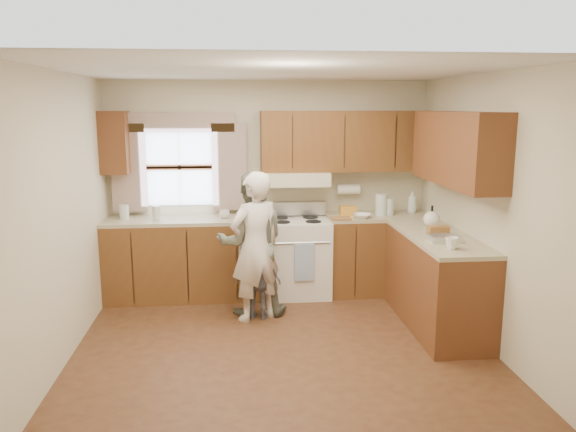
{
  "coord_description": "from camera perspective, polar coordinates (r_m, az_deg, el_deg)",
  "views": [
    {
      "loc": [
        -0.42,
        -4.93,
        2.19
      ],
      "look_at": [
        0.1,
        0.4,
        1.15
      ],
      "focal_mm": 35.0,
      "sensor_mm": 36.0,
      "label": 1
    }
  ],
  "objects": [
    {
      "name": "stove",
      "position": [
        6.64,
        0.86,
        -4.07
      ],
      "size": [
        0.76,
        0.67,
        1.07
      ],
      "color": "silver",
      "rests_on": "ground"
    },
    {
      "name": "room",
      "position": [
        5.04,
        -0.69,
        0.23
      ],
      "size": [
        3.8,
        3.8,
        3.8
      ],
      "color": "#452415",
      "rests_on": "ground"
    },
    {
      "name": "woman_right",
      "position": [
        5.96,
        -3.7,
        -2.84
      ],
      "size": [
        0.75,
        0.58,
        1.54
      ],
      "primitive_type": "imported",
      "rotation": [
        0.0,
        0.0,
        3.14
      ],
      "color": "#223A2A",
      "rests_on": "ground"
    },
    {
      "name": "kitchen_fixtures",
      "position": [
        6.25,
        4.1,
        -1.55
      ],
      "size": [
        3.8,
        2.25,
        2.15
      ],
      "color": "#3F210D",
      "rests_on": "ground"
    },
    {
      "name": "woman_left",
      "position": [
        5.77,
        -3.35,
        -3.17
      ],
      "size": [
        0.68,
        0.6,
        1.56
      ],
      "primitive_type": "imported",
      "rotation": [
        0.0,
        0.0,
        3.64
      ],
      "color": "silver",
      "rests_on": "ground"
    },
    {
      "name": "child",
      "position": [
        5.9,
        -3.0,
        -6.69
      ],
      "size": [
        0.5,
        0.3,
        0.8
      ],
      "primitive_type": "imported",
      "rotation": [
        0.0,
        0.0,
        2.9
      ],
      "color": "slate",
      "rests_on": "ground"
    }
  ]
}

